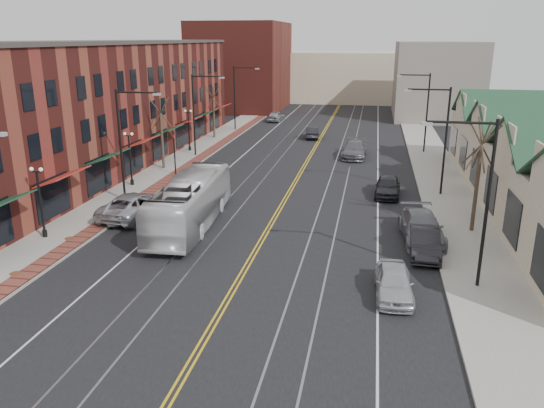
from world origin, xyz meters
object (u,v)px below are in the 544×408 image
at_px(parked_suv, 134,205).
at_px(parked_car_c, 421,227).
at_px(transit_bus, 190,202).
at_px(parked_car_b, 424,242).
at_px(parked_car_d, 388,186).
at_px(parked_car_a, 394,282).

distance_m(parked_suv, parked_car_c, 18.62).
xyz_separation_m(transit_bus, parked_car_b, (14.23, -2.00, -0.86)).
bearing_deg(parked_car_d, parked_suv, -150.42).
relative_size(parked_car_a, parked_car_b, 0.94).
height_order(parked_suv, parked_car_d, parked_suv).
distance_m(transit_bus, parked_car_b, 14.40).
bearing_deg(parked_suv, transit_bus, 170.93).
bearing_deg(parked_car_c, parked_car_b, -94.40).
xyz_separation_m(parked_car_b, parked_car_d, (-1.80, 11.36, 0.03)).
height_order(parked_suv, parked_car_a, parked_suv).
relative_size(parked_car_b, parked_car_d, 0.99).
relative_size(parked_car_a, parked_car_d, 0.93).
xyz_separation_m(transit_bus, parked_car_a, (12.43, -7.42, -0.89)).
height_order(transit_bus, parked_car_b, transit_bus).
xyz_separation_m(parked_car_a, parked_car_d, (0.00, 16.77, 0.05)).
xyz_separation_m(parked_car_a, parked_car_b, (1.80, 5.41, 0.02)).
relative_size(parked_suv, parked_car_c, 1.07).
height_order(parked_suv, parked_car_b, parked_suv).
bearing_deg(parked_car_d, transit_bus, -139.83).
bearing_deg(parked_car_a, parked_car_d, 87.65).
xyz_separation_m(parked_car_b, parked_car_c, (0.00, 2.21, 0.08)).
bearing_deg(parked_car_b, parked_car_d, 99.78).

